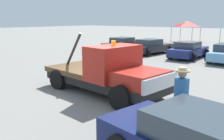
{
  "coord_description": "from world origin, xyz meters",
  "views": [
    {
      "loc": [
        6.91,
        -7.79,
        3.12
      ],
      "look_at": [
        0.5,
        0.0,
        1.05
      ],
      "focal_mm": 40.0,
      "sensor_mm": 36.0,
      "label": 1
    }
  ],
  "objects_px": {
    "parked_car_maroon": "(123,44)",
    "canopy_tent_red": "(186,24)",
    "tow_truck": "(109,73)",
    "person_near_truck": "(181,94)",
    "parked_car_charcoal": "(150,47)",
    "parked_car_navy": "(188,50)"
  },
  "relations": [
    {
      "from": "parked_car_maroon",
      "to": "canopy_tent_red",
      "type": "relative_size",
      "value": 1.52
    },
    {
      "from": "parked_car_maroon",
      "to": "parked_car_navy",
      "type": "xyz_separation_m",
      "value": [
        6.9,
        -0.44,
        -0.0
      ]
    },
    {
      "from": "tow_truck",
      "to": "parked_car_charcoal",
      "type": "bearing_deg",
      "value": 118.21
    },
    {
      "from": "parked_car_maroon",
      "to": "parked_car_charcoal",
      "type": "height_order",
      "value": "same"
    },
    {
      "from": "parked_car_charcoal",
      "to": "parked_car_maroon",
      "type": "bearing_deg",
      "value": 93.33
    },
    {
      "from": "parked_car_navy",
      "to": "canopy_tent_red",
      "type": "distance_m",
      "value": 15.64
    },
    {
      "from": "person_near_truck",
      "to": "parked_car_navy",
      "type": "bearing_deg",
      "value": 70.09
    },
    {
      "from": "parked_car_maroon",
      "to": "canopy_tent_red",
      "type": "height_order",
      "value": "canopy_tent_red"
    },
    {
      "from": "canopy_tent_red",
      "to": "parked_car_navy",
      "type": "bearing_deg",
      "value": -65.94
    },
    {
      "from": "person_near_truck",
      "to": "parked_car_charcoal",
      "type": "distance_m",
      "value": 16.03
    },
    {
      "from": "tow_truck",
      "to": "canopy_tent_red",
      "type": "xyz_separation_m",
      "value": [
        -7.72,
        25.79,
        1.55
      ]
    },
    {
      "from": "tow_truck",
      "to": "parked_car_maroon",
      "type": "bearing_deg",
      "value": 129.62
    },
    {
      "from": "parked_car_charcoal",
      "to": "parked_car_navy",
      "type": "distance_m",
      "value": 3.68
    },
    {
      "from": "tow_truck",
      "to": "parked_car_navy",
      "type": "relative_size",
      "value": 1.34
    },
    {
      "from": "person_near_truck",
      "to": "parked_car_maroon",
      "type": "xyz_separation_m",
      "value": [
        -12.14,
        13.52,
        -0.44
      ]
    },
    {
      "from": "person_near_truck",
      "to": "parked_car_charcoal",
      "type": "relative_size",
      "value": 0.37
    },
    {
      "from": "tow_truck",
      "to": "parked_car_charcoal",
      "type": "relative_size",
      "value": 1.18
    },
    {
      "from": "tow_truck",
      "to": "person_near_truck",
      "type": "height_order",
      "value": "tow_truck"
    },
    {
      "from": "person_near_truck",
      "to": "canopy_tent_red",
      "type": "xyz_separation_m",
      "value": [
        -11.57,
        27.27,
        1.37
      ]
    },
    {
      "from": "parked_car_maroon",
      "to": "parked_car_navy",
      "type": "height_order",
      "value": "same"
    },
    {
      "from": "parked_car_maroon",
      "to": "canopy_tent_red",
      "type": "bearing_deg",
      "value": -1.12
    },
    {
      "from": "canopy_tent_red",
      "to": "tow_truck",
      "type": "bearing_deg",
      "value": -73.34
    }
  ]
}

